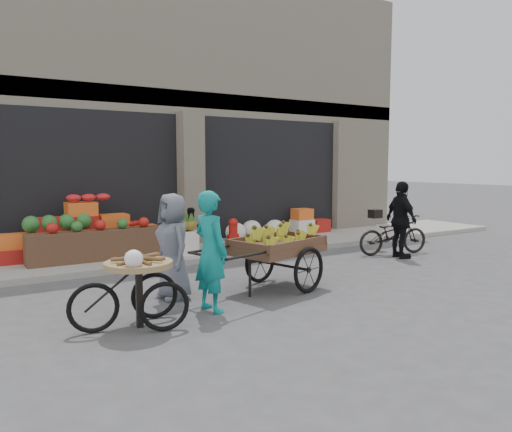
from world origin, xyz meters
TOP-DOWN VIEW (x-y plane):
  - ground at (0.00, 0.00)m, footprint 80.00×80.00m
  - sidewalk at (0.00, 4.10)m, footprint 18.00×2.20m
  - building at (0.00, 8.03)m, footprint 14.00×6.45m
  - fruit_display at (-2.48, 4.38)m, footprint 3.10×1.12m
  - pineapple_bin at (-0.75, 3.60)m, footprint 0.52×0.52m
  - fire_hydrant at (0.35, 3.55)m, footprint 0.22×0.22m
  - orange_bucket at (0.85, 3.50)m, footprint 0.32×0.32m
  - right_bay_goods at (2.61, 4.70)m, footprint 3.35×0.60m
  - seated_person at (-0.35, 4.20)m, footprint 0.51×0.43m
  - banana_cart at (-0.62, 0.48)m, footprint 2.65×1.58m
  - vendor_woman at (-2.03, -0.00)m, footprint 0.50×0.67m
  - tricycle_cart at (-3.12, -0.15)m, footprint 1.45×0.96m
  - vendor_grey at (-2.21, 0.88)m, footprint 0.53×0.80m
  - bicycle at (3.44, 1.69)m, footprint 1.81×0.98m
  - cyclist at (3.24, 1.29)m, footprint 0.62×1.05m

SIDE VIEW (x-z plane):
  - ground at x=0.00m, z-range 0.00..0.00m
  - sidewalk at x=0.00m, z-range 0.00..0.12m
  - orange_bucket at x=0.85m, z-range 0.12..0.42m
  - pineapple_bin at x=-0.75m, z-range 0.12..0.62m
  - right_bay_goods at x=2.61m, z-range 0.06..0.76m
  - bicycle at x=3.44m, z-range 0.00..0.90m
  - fire_hydrant at x=0.35m, z-range 0.15..0.86m
  - tricycle_cart at x=-3.12m, z-range 0.09..1.04m
  - seated_person at x=-0.35m, z-range 0.12..1.05m
  - fruit_display at x=-2.48m, z-range 0.05..1.29m
  - banana_cart at x=-0.62m, z-range 0.24..1.27m
  - vendor_grey at x=-2.21m, z-range 0.00..1.60m
  - cyclist at x=3.24m, z-range 0.00..1.67m
  - vendor_woman at x=-2.03m, z-range 0.00..1.68m
  - building at x=0.00m, z-range -0.13..6.87m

